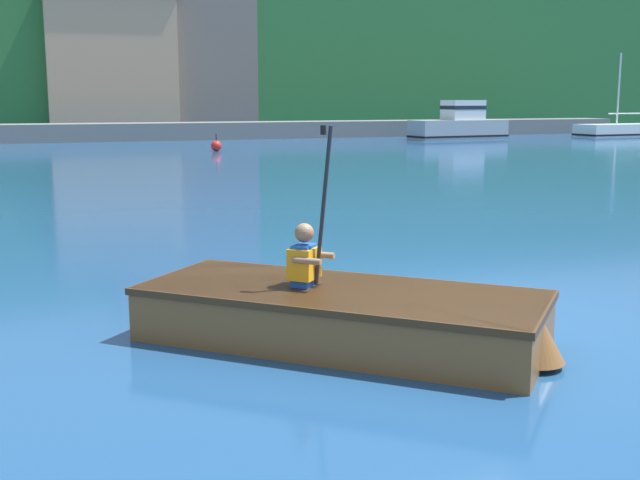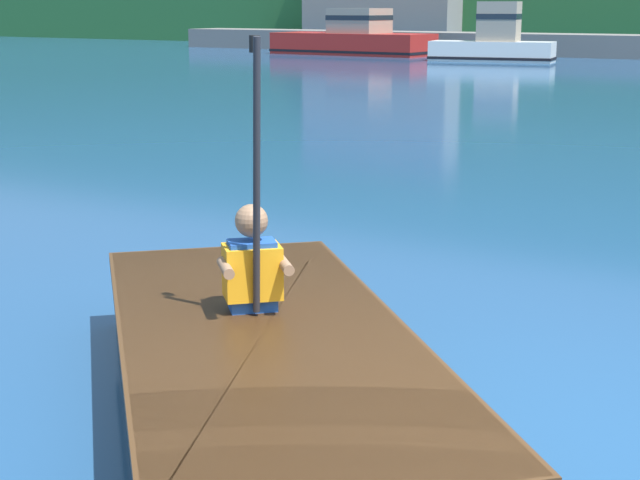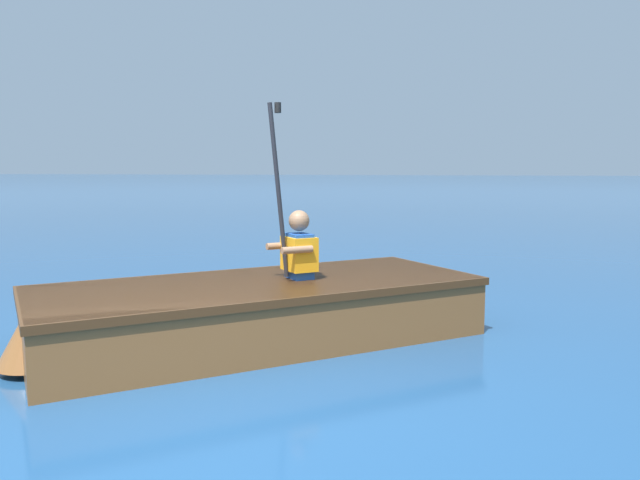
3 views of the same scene
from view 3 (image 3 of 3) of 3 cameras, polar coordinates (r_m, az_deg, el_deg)
ground_plane at (r=3.70m, az=-11.49°, el=-15.23°), size 300.00×300.00×0.00m
rowboat_foreground at (r=4.98m, az=-6.10°, el=-6.23°), size 3.47×3.42×0.48m
person_paddler at (r=5.05m, az=-2.05°, el=-0.60°), size 0.46×0.46×1.40m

